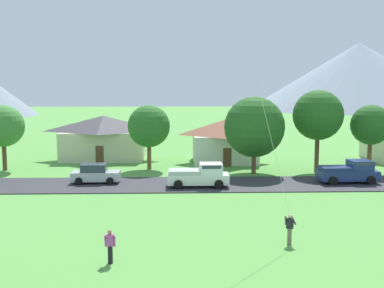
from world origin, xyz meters
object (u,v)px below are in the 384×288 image
(house_leftmost, at_px, (224,140))
(pickup_truck_white_east_side, at_px, (200,175))
(tree_near_left, at_px, (318,115))
(watcher_person, at_px, (110,246))
(tree_near_right, at_px, (3,126))
(tree_left_of_center, at_px, (149,126))
(tree_right_of_center, at_px, (254,127))
(tree_center, at_px, (371,125))
(parked_car_silver_west_end, at_px, (96,174))
(pickup_truck_navy_west_side, at_px, (349,172))
(house_right_center, at_px, (104,137))

(house_leftmost, height_order, pickup_truck_white_east_side, house_leftmost)
(tree_near_left, relative_size, watcher_person, 4.94)
(tree_near_right, bearing_deg, tree_left_of_center, 1.01)
(tree_right_of_center, height_order, tree_near_right, tree_right_of_center)
(house_leftmost, xyz_separation_m, tree_center, (13.90, -7.10, 2.26))
(parked_car_silver_west_end, xyz_separation_m, pickup_truck_navy_west_side, (22.60, -0.67, 0.19))
(pickup_truck_white_east_side, bearing_deg, tree_near_left, 29.32)
(tree_right_of_center, distance_m, pickup_truck_white_east_side, 9.12)
(tree_near_right, bearing_deg, tree_near_left, -3.53)
(tree_right_of_center, bearing_deg, tree_near_right, 174.14)
(parked_car_silver_west_end, bearing_deg, house_right_center, 95.98)
(tree_right_of_center, distance_m, watcher_person, 25.98)
(tree_center, height_order, parked_car_silver_west_end, tree_center)
(house_right_center, distance_m, tree_center, 29.72)
(tree_right_of_center, bearing_deg, tree_near_left, 5.63)
(parked_car_silver_west_end, distance_m, watcher_person, 19.45)
(tree_near_left, height_order, watcher_person, tree_near_left)
(tree_center, bearing_deg, tree_right_of_center, -178.53)
(house_right_center, height_order, tree_center, tree_center)
(house_right_center, height_order, parked_car_silver_west_end, house_right_center)
(tree_right_of_center, distance_m, pickup_truck_navy_west_side, 9.86)
(tree_center, relative_size, parked_car_silver_west_end, 1.62)
(tree_right_of_center, height_order, watcher_person, tree_right_of_center)
(house_right_center, distance_m, pickup_truck_navy_west_side, 28.31)
(house_leftmost, xyz_separation_m, pickup_truck_white_east_side, (-3.49, -13.58, -1.46))
(tree_left_of_center, distance_m, tree_right_of_center, 10.91)
(tree_near_left, height_order, pickup_truck_white_east_side, tree_near_left)
(house_right_center, distance_m, tree_left_of_center, 9.25)
(house_leftmost, height_order, pickup_truck_navy_west_side, house_leftmost)
(house_leftmost, xyz_separation_m, tree_near_left, (8.66, -6.76, 3.23))
(tree_center, bearing_deg, house_leftmost, 152.95)
(tree_near_left, height_order, parked_car_silver_west_end, tree_near_left)
(parked_car_silver_west_end, relative_size, watcher_person, 2.52)
(house_right_center, bearing_deg, house_leftmost, -9.74)
(tree_right_of_center, xyz_separation_m, pickup_truck_navy_west_side, (7.74, -4.96, -3.59))
(pickup_truck_white_east_side, bearing_deg, house_right_center, 123.70)
(tree_right_of_center, xyz_separation_m, parked_car_silver_west_end, (-14.87, -4.29, -3.78))
(house_leftmost, xyz_separation_m, pickup_truck_navy_west_side, (9.91, -12.36, -1.46))
(tree_near_right, relative_size, watcher_person, 4.03)
(house_right_center, distance_m, parked_car_silver_west_end, 14.32)
(house_right_center, xyz_separation_m, parked_car_silver_west_end, (1.48, -14.12, -1.83))
(house_right_center, distance_m, pickup_truck_white_east_side, 19.32)
(tree_near_left, relative_size, tree_right_of_center, 1.08)
(house_leftmost, xyz_separation_m, tree_left_of_center, (-8.35, -4.53, 1.97))
(tree_center, relative_size, tree_near_right, 1.01)
(house_leftmost, relative_size, pickup_truck_navy_west_side, 1.45)
(parked_car_silver_west_end, relative_size, pickup_truck_navy_west_side, 0.80)
(tree_center, xyz_separation_m, pickup_truck_navy_west_side, (-3.99, -5.26, -3.73))
(tree_near_right, distance_m, pickup_truck_navy_west_side, 34.16)
(tree_center, height_order, pickup_truck_white_east_side, tree_center)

